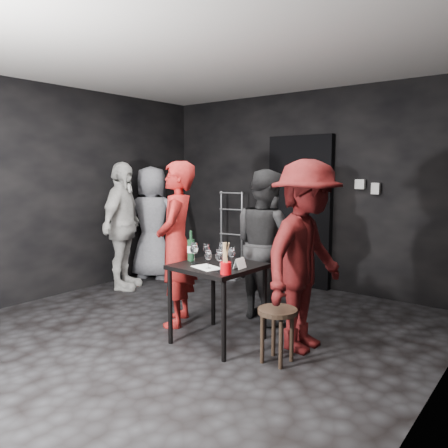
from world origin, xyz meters
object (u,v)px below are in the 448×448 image
Objects in this scene: bystander_grey at (152,216)px; breadstick_cup at (226,259)px; bystander_cream at (122,216)px; tasting_table at (218,275)px; stool at (277,320)px; server_red at (176,232)px; wine_bottle at (191,249)px; woman_black at (266,238)px; hand_truck at (229,262)px; man_maroon at (306,242)px.

breadstick_cup is at bearing 127.01° from bystander_grey.
tasting_table is at bearing -133.83° from bystander_cream.
server_red is at bearing 172.69° from stool.
bystander_grey is 3.05m from breadstick_cup.
tasting_table is 2.53× the size of wine_bottle.
stool is 1.60× the size of breadstick_cup.
bystander_grey is (-2.31, 0.47, 0.05)m from woman_black.
woman_black is at bearing 105.32° from breadstick_cup.
server_red is 1.03m from breadstick_cup.
server_red is (-1.34, 0.17, 0.62)m from stool.
server_red is 6.75× the size of breadstick_cup.
bystander_grey is (-0.88, -0.75, 0.71)m from hand_truck.
woman_black is 6.13× the size of breadstick_cup.
stool is 1.11m from wine_bottle.
server_red reaches higher than breadstick_cup.
stool is 3.35m from bystander_grey.
server_red is at bearing -136.42° from bystander_cream.
man_maroon is at bearing 140.58° from bystander_grey.
wine_bottle is at bearing -72.95° from hand_truck.
hand_truck is at bearing 124.70° from tasting_table.
woman_black is at bearing 58.29° from man_maroon.
stool is (2.12, -2.13, 0.14)m from hand_truck.
server_red is at bearing 101.63° from man_maroon.
hand_truck is 1.99m from woman_black.
tasting_table is (1.44, -2.07, 0.42)m from hand_truck.
bystander_grey reaches higher than stool.
breadstick_cup reaches higher than stool.
bystander_cream reaches higher than tasting_table.
hand_truck is 4.40× the size of wine_bottle.
wine_bottle is (-0.31, -0.03, 0.21)m from tasting_table.
wine_bottle is at bearing -137.25° from bystander_cream.
stool is 1.58× the size of wine_bottle.
wine_bottle is at bearing 178.79° from stool.
man_maroon is at bearing 20.32° from wine_bottle.
server_red is at bearing -79.28° from hand_truck.
hand_truck is at bearing -18.55° from woman_black.
tasting_table is 0.45m from breadstick_cup.
breadstick_cup is at bearing 36.05° from server_red.
bystander_grey is (-2.32, 1.32, 0.29)m from tasting_table.
hand_truck is 2.24m from server_red.
man_maroon reaches higher than server_red.
bystander_grey is at bearing -158.14° from server_red.
bystander_cream reaches higher than breadstick_cup.
hand_truck is 2.97m from breadstick_cup.
stool is at bearing -131.00° from bystander_cream.
bystander_cream is (-2.88, 0.71, 0.64)m from stool.
hand_truck is 2.47m from wine_bottle.
wine_bottle is at bearing -174.10° from tasting_table.
server_red reaches higher than hand_truck.
hand_truck is at bearing 118.13° from wine_bottle.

